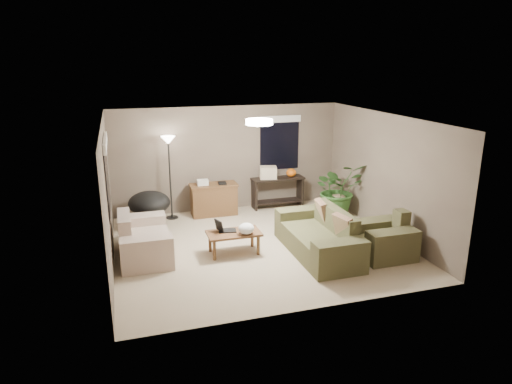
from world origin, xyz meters
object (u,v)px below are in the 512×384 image
object	(u,v)px
main_sofa	(320,238)
console_table	(278,190)
coffee_table	(234,235)
desk	(214,199)
papasan_chair	(149,207)
cat_scratching_post	(338,207)
armchair	(383,240)
floor_lamp	(169,150)
houseplant	(338,195)
loveseat	(143,241)

from	to	relation	value
main_sofa	console_table	size ratio (longest dim) A/B	1.69
coffee_table	desk	bearing A→B (deg)	87.53
main_sofa	coffee_table	distance (m)	1.62
papasan_chair	cat_scratching_post	size ratio (longest dim) A/B	1.96
console_table	coffee_table	bearing A→B (deg)	-125.55
armchair	coffee_table	bearing A→B (deg)	161.14
console_table	floor_lamp	world-z (taller)	floor_lamp
main_sofa	houseplant	world-z (taller)	houseplant
papasan_chair	loveseat	bearing A→B (deg)	-99.01
loveseat	cat_scratching_post	world-z (taller)	loveseat
houseplant	armchair	bearing A→B (deg)	-95.36
main_sofa	armchair	world-z (taller)	same
loveseat	papasan_chair	bearing A→B (deg)	80.99
papasan_chair	cat_scratching_post	bearing A→B (deg)	-7.15
floor_lamp	papasan_chair	bearing A→B (deg)	-139.35
coffee_table	houseplant	xyz separation A→B (m)	(2.86, 1.41, 0.14)
armchair	main_sofa	bearing A→B (deg)	158.24
desk	coffee_table	bearing A→B (deg)	-92.47
armchair	papasan_chair	bearing A→B (deg)	145.31
floor_lamp	houseplant	size ratio (longest dim) A/B	1.49
armchair	desk	bearing A→B (deg)	128.47
armchair	coffee_table	xyz separation A→B (m)	(-2.65, 0.90, 0.06)
houseplant	cat_scratching_post	world-z (taller)	houseplant
papasan_chair	floor_lamp	distance (m)	1.33
coffee_table	papasan_chair	xyz separation A→B (m)	(-1.41, 1.90, 0.11)
houseplant	desk	bearing A→B (deg)	162.13
armchair	cat_scratching_post	size ratio (longest dim) A/B	2.00
houseplant	cat_scratching_post	bearing A→B (deg)	-84.77
coffee_table	floor_lamp	world-z (taller)	floor_lamp
armchair	floor_lamp	world-z (taller)	floor_lamp
floor_lamp	houseplant	world-z (taller)	floor_lamp
loveseat	papasan_chair	size ratio (longest dim) A/B	1.63
loveseat	papasan_chair	xyz separation A→B (m)	(0.24, 1.54, 0.17)
loveseat	console_table	world-z (taller)	loveseat
coffee_table	floor_lamp	distance (m)	2.80
coffee_table	floor_lamp	size ratio (longest dim) A/B	0.52
main_sofa	console_table	distance (m)	2.90
coffee_table	desk	size ratio (longest dim) A/B	0.91
cat_scratching_post	desk	bearing A→B (deg)	161.30
main_sofa	houseplant	distance (m)	2.30
main_sofa	floor_lamp	distance (m)	3.94
desk	main_sofa	bearing A→B (deg)	-62.37
houseplant	cat_scratching_post	xyz separation A→B (m)	(0.00, -0.05, -0.28)
desk	papasan_chair	size ratio (longest dim) A/B	1.12
console_table	armchair	bearing A→B (deg)	-74.65
armchair	desk	world-z (taller)	armchair
cat_scratching_post	papasan_chair	bearing A→B (deg)	172.85
loveseat	cat_scratching_post	distance (m)	4.63
coffee_table	loveseat	bearing A→B (deg)	167.64
main_sofa	cat_scratching_post	size ratio (longest dim) A/B	4.40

